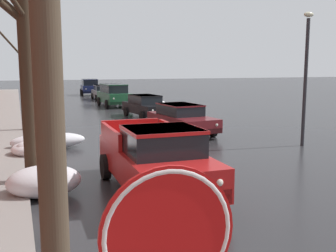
{
  "coord_description": "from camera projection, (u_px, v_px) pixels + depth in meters",
  "views": [
    {
      "loc": [
        -5.47,
        -0.33,
        3.19
      ],
      "look_at": [
        -0.81,
        11.9,
        1.22
      ],
      "focal_mm": 42.26,
      "sensor_mm": 36.0,
      "label": 1
    }
  ],
  "objects": [
    {
      "name": "bare_tree_mid_block",
      "position": [
        22.0,
        66.0,
        18.95
      ],
      "size": [
        2.31,
        2.37,
        6.27
      ],
      "color": "#382B1E",
      "rests_on": "ground"
    },
    {
      "name": "snow_bank_near_corner_right",
      "position": [
        152.0,
        104.0,
        31.59
      ],
      "size": [
        2.2,
        1.44,
        0.58
      ],
      "color": "white",
      "rests_on": "ground"
    },
    {
      "name": "suv_green_parked_far_down_block",
      "position": [
        114.0,
        94.0,
        31.98
      ],
      "size": [
        2.08,
        4.67,
        1.82
      ],
      "color": "#1E5633",
      "rests_on": "ground"
    },
    {
      "name": "snow_bank_far_right_pile",
      "position": [
        148.0,
        103.0,
        32.18
      ],
      "size": [
        2.24,
        1.31,
        0.59
      ],
      "color": "white",
      "rests_on": "ground"
    },
    {
      "name": "bare_tree_second_along_sidewalk",
      "position": [
        24.0,
        50.0,
        10.11
      ],
      "size": [
        2.91,
        2.99,
        6.86
      ],
      "color": "#382B1E",
      "rests_on": "ground"
    },
    {
      "name": "bare_tree_at_the_corner",
      "position": [
        42.0,
        21.0,
        3.69
      ],
      "size": [
        3.03,
        2.59,
        6.92
      ],
      "color": "#4C3D2D",
      "rests_on": "ground"
    },
    {
      "name": "suv_darkblue_at_far_intersection",
      "position": [
        90.0,
        86.0,
        44.61
      ],
      "size": [
        2.32,
        4.39,
        1.82
      ],
      "color": "navy",
      "rests_on": "ground"
    },
    {
      "name": "snow_bank_mid_block_left",
      "position": [
        44.0,
        182.0,
        9.73
      ],
      "size": [
        1.8,
        1.19,
        0.79
      ],
      "color": "white",
      "rests_on": "ground"
    },
    {
      "name": "pickup_truck_red_approaching_near_lane",
      "position": [
        155.0,
        158.0,
        10.03
      ],
      "size": [
        2.27,
        5.11,
        1.76
      ],
      "color": "red",
      "rests_on": "ground"
    },
    {
      "name": "sedan_maroon_parked_kerbside_close",
      "position": [
        181.0,
        118.0,
        18.91
      ],
      "size": [
        2.25,
        4.51,
        1.42
      ],
      "color": "maroon",
      "rests_on": "ground"
    },
    {
      "name": "street_lamp_post",
      "position": [
        306.0,
        72.0,
        15.66
      ],
      "size": [
        0.44,
        0.24,
        5.3
      ],
      "color": "#28282D",
      "rests_on": "ground"
    },
    {
      "name": "snow_bank_near_corner_left",
      "position": [
        36.0,
        149.0,
        14.09
      ],
      "size": [
        1.79,
        1.49,
        0.62
      ],
      "color": "white",
      "rests_on": "ground"
    },
    {
      "name": "snow_bank_along_right_kerb",
      "position": [
        50.0,
        141.0,
        15.47
      ],
      "size": [
        2.83,
        0.97,
        0.66
      ],
      "color": "white",
      "rests_on": "ground"
    },
    {
      "name": "sedan_grey_queued_behind_truck",
      "position": [
        103.0,
        92.0,
        38.5
      ],
      "size": [
        2.09,
        4.49,
        1.42
      ],
      "color": "slate",
      "rests_on": "ground"
    },
    {
      "name": "sedan_black_parked_kerbside_mid",
      "position": [
        146.0,
        106.0,
        24.97
      ],
      "size": [
        2.19,
        4.51,
        1.42
      ],
      "color": "black",
      "rests_on": "ground"
    }
  ]
}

